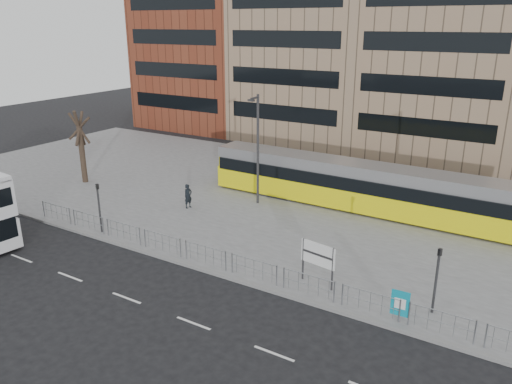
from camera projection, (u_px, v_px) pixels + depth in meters
The scene contains 14 objects.
ground at pixel (211, 274), 25.79m from camera, with size 120.00×120.00×0.00m, color black.
plaza at pixel (311, 204), 35.46m from camera, with size 64.00×24.00×0.15m, color slate.
kerb at pixel (212, 272), 25.80m from camera, with size 64.00×0.25×0.17m, color gray.
building_row at pixel (429, 16), 48.54m from camera, with size 70.40×18.40×31.20m.
pedestrian_barrier at pixel (249, 262), 24.89m from camera, with size 32.07×0.07×1.10m.
road_markings at pixel (176, 316), 22.06m from camera, with size 62.00×0.12×0.01m, color white.
tram at pixel (400, 193), 32.55m from camera, with size 27.48×2.84×3.24m.
station_sign at pixel (318, 256), 24.00m from camera, with size 1.89×0.40×2.19m.
ad_panel at pixel (400, 304), 21.18m from camera, with size 0.79×0.09×1.47m.
pedestrian at pixel (188, 196), 34.33m from camera, with size 0.62×0.41×1.70m, color black.
traffic_light_west at pixel (99, 202), 29.96m from camera, with size 0.23×0.25×3.10m.
traffic_light_east at pixel (437, 272), 21.49m from camera, with size 0.21×0.24×3.10m.
lamp_post_west at pixel (257, 145), 34.11m from camera, with size 0.45×1.04×7.68m.
bare_tree at pixel (77, 108), 38.30m from camera, with size 4.68×4.68×8.08m.
Camera 1 is at (13.99, -18.45, 12.35)m, focal length 35.00 mm.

